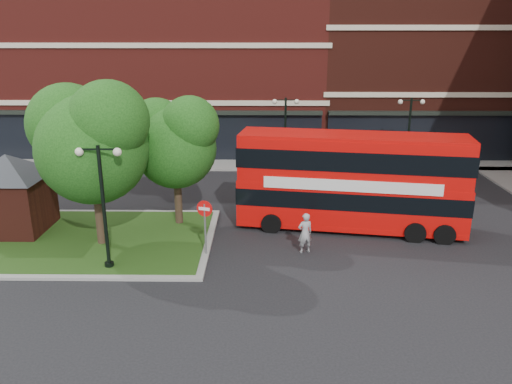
{
  "coord_description": "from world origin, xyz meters",
  "views": [
    {
      "loc": [
        0.52,
        -17.57,
        8.88
      ],
      "look_at": [
        0.24,
        4.07,
        2.0
      ],
      "focal_mm": 35.0,
      "sensor_mm": 36.0,
      "label": 1
    }
  ],
  "objects_px": {
    "woman": "(305,233)",
    "car_white": "(298,159)",
    "bus": "(351,175)",
    "car_silver": "(155,161)"
  },
  "relations": [
    {
      "from": "woman",
      "to": "car_white",
      "type": "xyz_separation_m",
      "value": [
        0.67,
        14.06,
        -0.24
      ]
    },
    {
      "from": "bus",
      "to": "car_white",
      "type": "bearing_deg",
      "value": 107.64
    },
    {
      "from": "woman",
      "to": "car_white",
      "type": "relative_size",
      "value": 0.46
    },
    {
      "from": "bus",
      "to": "car_white",
      "type": "distance_m",
      "value": 11.56
    },
    {
      "from": "bus",
      "to": "woman",
      "type": "xyz_separation_m",
      "value": [
        -2.31,
        -2.8,
        -1.74
      ]
    },
    {
      "from": "bus",
      "to": "car_silver",
      "type": "relative_size",
      "value": 2.69
    },
    {
      "from": "bus",
      "to": "car_silver",
      "type": "height_order",
      "value": "bus"
    },
    {
      "from": "car_white",
      "to": "car_silver",
      "type": "bearing_deg",
      "value": 99.03
    },
    {
      "from": "woman",
      "to": "car_silver",
      "type": "xyz_separation_m",
      "value": [
        -9.11,
        13.21,
        -0.2
      ]
    },
    {
      "from": "bus",
      "to": "woman",
      "type": "height_order",
      "value": "bus"
    }
  ]
}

